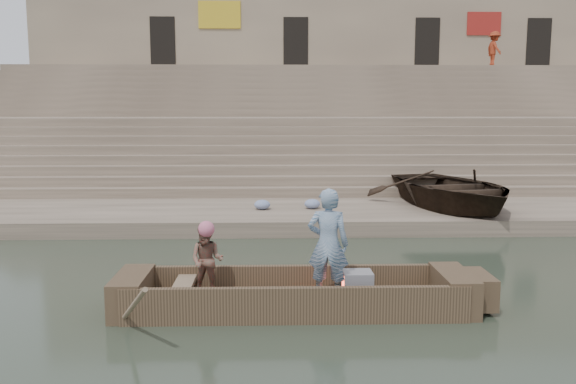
{
  "coord_description": "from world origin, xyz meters",
  "views": [
    {
      "loc": [
        -3.3,
        -8.41,
        3.19
      ],
      "look_at": [
        -2.96,
        4.24,
        1.4
      ],
      "focal_mm": 37.36,
      "sensor_mm": 36.0,
      "label": 1
    }
  ],
  "objects_px": {
    "standing_man": "(328,244)",
    "rowing_man": "(207,260)",
    "television": "(357,284)",
    "beached_rowboat": "(452,188)",
    "pedestrian": "(494,49)",
    "main_rowboat": "(294,303)"
  },
  "relations": [
    {
      "from": "main_rowboat",
      "to": "pedestrian",
      "type": "bearing_deg",
      "value": 62.85
    },
    {
      "from": "standing_man",
      "to": "pedestrian",
      "type": "bearing_deg",
      "value": -104.31
    },
    {
      "from": "television",
      "to": "pedestrian",
      "type": "distance_m",
      "value": 23.68
    },
    {
      "from": "standing_man",
      "to": "television",
      "type": "distance_m",
      "value": 0.84
    },
    {
      "from": "rowing_man",
      "to": "beached_rowboat",
      "type": "relative_size",
      "value": 0.22
    },
    {
      "from": "main_rowboat",
      "to": "beached_rowboat",
      "type": "xyz_separation_m",
      "value": [
        4.7,
        7.32,
        0.83
      ]
    },
    {
      "from": "main_rowboat",
      "to": "television",
      "type": "bearing_deg",
      "value": 0.0
    },
    {
      "from": "standing_man",
      "to": "pedestrian",
      "type": "xyz_separation_m",
      "value": [
        10.17,
        20.99,
        4.96
      ]
    },
    {
      "from": "main_rowboat",
      "to": "beached_rowboat",
      "type": "distance_m",
      "value": 8.74
    },
    {
      "from": "beached_rowboat",
      "to": "pedestrian",
      "type": "xyz_separation_m",
      "value": [
        6.0,
        13.54,
        5.11
      ]
    },
    {
      "from": "television",
      "to": "pedestrian",
      "type": "height_order",
      "value": "pedestrian"
    },
    {
      "from": "standing_man",
      "to": "rowing_man",
      "type": "distance_m",
      "value": 1.94
    },
    {
      "from": "main_rowboat",
      "to": "television",
      "type": "relative_size",
      "value": 10.87
    },
    {
      "from": "television",
      "to": "rowing_man",
      "type": "bearing_deg",
      "value": 177.16
    },
    {
      "from": "rowing_man",
      "to": "television",
      "type": "relative_size",
      "value": 2.47
    },
    {
      "from": "main_rowboat",
      "to": "rowing_man",
      "type": "height_order",
      "value": "rowing_man"
    },
    {
      "from": "standing_man",
      "to": "pedestrian",
      "type": "relative_size",
      "value": 1.02
    },
    {
      "from": "pedestrian",
      "to": "beached_rowboat",
      "type": "bearing_deg",
      "value": 148.26
    },
    {
      "from": "beached_rowboat",
      "to": "pedestrian",
      "type": "relative_size",
      "value": 3.05
    },
    {
      "from": "main_rowboat",
      "to": "rowing_man",
      "type": "xyz_separation_m",
      "value": [
        -1.38,
        0.12,
        0.68
      ]
    },
    {
      "from": "rowing_man",
      "to": "pedestrian",
      "type": "relative_size",
      "value": 0.66
    },
    {
      "from": "rowing_man",
      "to": "beached_rowboat",
      "type": "distance_m",
      "value": 9.43
    }
  ]
}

